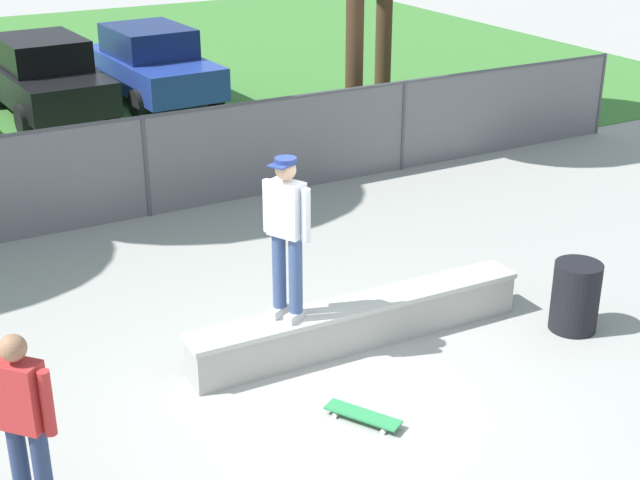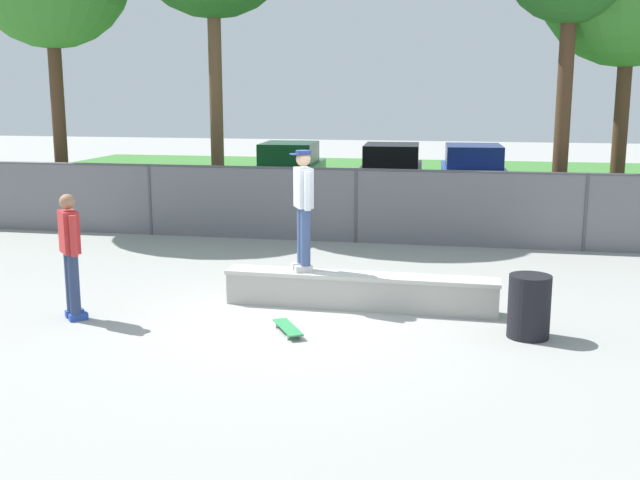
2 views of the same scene
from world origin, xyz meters
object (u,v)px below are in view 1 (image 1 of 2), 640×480
object	(u,v)px
skateboarder	(287,231)
car_blue	(152,64)
skateboard	(363,415)
car_black	(45,76)
trash_bin	(575,297)
bystander	(25,424)
concrete_ledge	(359,322)

from	to	relation	value
skateboarder	car_blue	bearing A→B (deg)	77.84
skateboarder	skateboard	distance (m)	2.08
car_black	car_blue	bearing A→B (deg)	2.70
car_blue	trash_bin	world-z (taller)	car_blue
bystander	skateboard	bearing A→B (deg)	-0.73
trash_bin	skateboarder	bearing A→B (deg)	163.03
skateboarder	skateboard	size ratio (longest dim) A/B	2.33
trash_bin	car_black	bearing A→B (deg)	103.97
concrete_ledge	skateboard	world-z (taller)	concrete_ledge
skateboarder	bystander	xyz separation A→B (m)	(-3.09, -1.41, -0.55)
car_black	trash_bin	distance (m)	13.10
car_black	bystander	world-z (taller)	bystander
concrete_ledge	skateboarder	size ratio (longest dim) A/B	2.26
concrete_ledge	car_black	world-z (taller)	car_black
trash_bin	bystander	bearing A→B (deg)	-176.37
skateboard	concrete_ledge	bearing A→B (deg)	60.21
skateboard	bystander	xyz separation A→B (m)	(-3.19, 0.04, 0.94)
skateboarder	concrete_ledge	bearing A→B (deg)	-4.22
bystander	trash_bin	world-z (taller)	bystander
skateboarder	bystander	world-z (taller)	skateboarder
skateboarder	car_blue	distance (m)	12.11
concrete_ledge	car_blue	world-z (taller)	car_blue
skateboarder	skateboard	xyz separation A→B (m)	(0.09, -1.45, -1.49)
skateboarder	bystander	distance (m)	3.44
concrete_ledge	car_blue	bearing A→B (deg)	82.05
bystander	trash_bin	distance (m)	6.42
concrete_ledge	skateboarder	xyz separation A→B (m)	(-0.89, 0.07, 1.29)
concrete_ledge	skateboard	xyz separation A→B (m)	(-0.79, -1.38, -0.19)
bystander	skateboarder	bearing A→B (deg)	24.52
skateboard	car_blue	world-z (taller)	car_blue
car_black	trash_bin	world-z (taller)	car_black
car_black	car_blue	world-z (taller)	same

